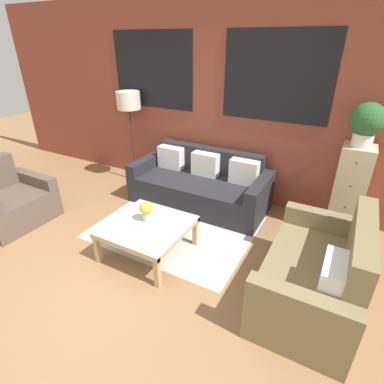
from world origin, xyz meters
The scene contains 11 objects.
ground_plane centered at (0.00, 0.00, 0.00)m, with size 16.00×16.00×0.00m, color #8E6642.
wall_back_brick centered at (0.00, 2.44, 1.41)m, with size 8.40×0.09×2.80m.
rug centered at (0.16, 1.20, 0.00)m, with size 1.97×1.59×0.00m.
couch_dark centered at (0.13, 1.95, 0.29)m, with size 1.99×0.88×0.78m.
settee_vintage centered at (1.93, 0.73, 0.31)m, with size 0.80×1.41×0.92m.
armchair_corner centered at (-1.87, 0.27, 0.28)m, with size 0.80×0.90×0.84m.
coffee_table centered at (0.16, 0.59, 0.33)m, with size 0.87×0.87×0.39m.
floor_lamp centered at (-1.25, 2.13, 1.30)m, with size 0.37×0.37×1.51m.
drawer_cabinet centered at (2.05, 2.18, 0.57)m, with size 0.36×0.39×1.13m.
potted_plant centered at (2.05, 2.18, 1.41)m, with size 0.37×0.37×0.49m.
flower_vase centered at (0.11, 0.66, 0.52)m, with size 0.15×0.15×0.24m.
Camera 1 is at (1.94, -1.62, 2.21)m, focal length 28.00 mm.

